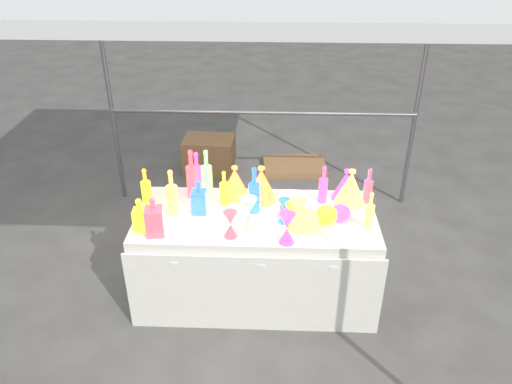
{
  "coord_description": "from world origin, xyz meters",
  "views": [
    {
      "loc": [
        0.12,
        -3.15,
        2.77
      ],
      "look_at": [
        0.0,
        0.0,
        0.95
      ],
      "focal_mm": 35.0,
      "sensor_mm": 36.0,
      "label": 1
    }
  ],
  "objects_px": {
    "decanter_0": "(140,214)",
    "lampshade_0": "(261,183)",
    "bottle_0": "(146,186)",
    "globe_0": "(327,216)",
    "cardboard_box_closed": "(209,155)",
    "hourglass_0": "(231,224)",
    "display_table": "(256,256)"
  },
  "relations": [
    {
      "from": "decanter_0",
      "to": "lampshade_0",
      "type": "height_order",
      "value": "lampshade_0"
    },
    {
      "from": "display_table",
      "to": "cardboard_box_closed",
      "type": "height_order",
      "value": "display_table"
    },
    {
      "from": "bottle_0",
      "to": "lampshade_0",
      "type": "xyz_separation_m",
      "value": [
        0.88,
        0.1,
        -0.01
      ]
    },
    {
      "from": "bottle_0",
      "to": "hourglass_0",
      "type": "relative_size",
      "value": 1.53
    },
    {
      "from": "globe_0",
      "to": "cardboard_box_closed",
      "type": "bearing_deg",
      "value": 117.44
    },
    {
      "from": "decanter_0",
      "to": "globe_0",
      "type": "distance_m",
      "value": 1.34
    },
    {
      "from": "bottle_0",
      "to": "lampshade_0",
      "type": "distance_m",
      "value": 0.89
    },
    {
      "from": "cardboard_box_closed",
      "to": "hourglass_0",
      "type": "distance_m",
      "value": 2.54
    },
    {
      "from": "cardboard_box_closed",
      "to": "bottle_0",
      "type": "distance_m",
      "value": 2.12
    },
    {
      "from": "decanter_0",
      "to": "hourglass_0",
      "type": "xyz_separation_m",
      "value": [
        0.65,
        -0.06,
        -0.03
      ]
    },
    {
      "from": "lampshade_0",
      "to": "hourglass_0",
      "type": "bearing_deg",
      "value": -90.96
    },
    {
      "from": "decanter_0",
      "to": "globe_0",
      "type": "xyz_separation_m",
      "value": [
        1.33,
        0.13,
        -0.06
      ]
    },
    {
      "from": "display_table",
      "to": "cardboard_box_closed",
      "type": "relative_size",
      "value": 3.19
    },
    {
      "from": "display_table",
      "to": "globe_0",
      "type": "distance_m",
      "value": 0.68
    },
    {
      "from": "hourglass_0",
      "to": "bottle_0",
      "type": "bearing_deg",
      "value": 148.6
    },
    {
      "from": "display_table",
      "to": "decanter_0",
      "type": "distance_m",
      "value": 0.98
    },
    {
      "from": "hourglass_0",
      "to": "lampshade_0",
      "type": "relative_size",
      "value": 0.7
    },
    {
      "from": "bottle_0",
      "to": "cardboard_box_closed",
      "type": "bearing_deg",
      "value": 83.85
    },
    {
      "from": "bottle_0",
      "to": "globe_0",
      "type": "height_order",
      "value": "bottle_0"
    },
    {
      "from": "display_table",
      "to": "decanter_0",
      "type": "relative_size",
      "value": 7.33
    },
    {
      "from": "cardboard_box_closed",
      "to": "hourglass_0",
      "type": "height_order",
      "value": "hourglass_0"
    },
    {
      "from": "cardboard_box_closed",
      "to": "globe_0",
      "type": "distance_m",
      "value": 2.57
    },
    {
      "from": "lampshade_0",
      "to": "display_table",
      "type": "bearing_deg",
      "value": -77.54
    },
    {
      "from": "hourglass_0",
      "to": "globe_0",
      "type": "bearing_deg",
      "value": 15.85
    },
    {
      "from": "decanter_0",
      "to": "lampshade_0",
      "type": "distance_m",
      "value": 0.96
    },
    {
      "from": "cardboard_box_closed",
      "to": "display_table",
      "type": "bearing_deg",
      "value": -70.35
    },
    {
      "from": "globe_0",
      "to": "lampshade_0",
      "type": "distance_m",
      "value": 0.59
    },
    {
      "from": "display_table",
      "to": "bottle_0",
      "type": "relative_size",
      "value": 6.11
    },
    {
      "from": "cardboard_box_closed",
      "to": "bottle_0",
      "type": "bearing_deg",
      "value": -93.02
    },
    {
      "from": "hourglass_0",
      "to": "globe_0",
      "type": "distance_m",
      "value": 0.71
    },
    {
      "from": "hourglass_0",
      "to": "cardboard_box_closed",
      "type": "bearing_deg",
      "value": 101.04
    },
    {
      "from": "display_table",
      "to": "cardboard_box_closed",
      "type": "xyz_separation_m",
      "value": [
        -0.64,
        2.14,
        -0.16
      ]
    }
  ]
}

